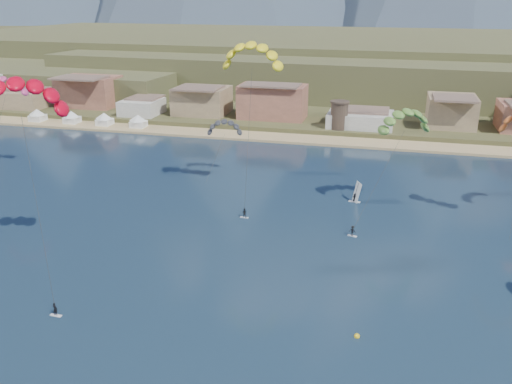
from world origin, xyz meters
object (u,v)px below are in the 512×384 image
kitesurfer_red (18,91)px  windsurfer (356,196)px  watchtower (339,115)px  kitesurfer_yellow (252,52)px  buoy (357,336)px  kitesurfer_green (405,118)px

kitesurfer_red → windsurfer: size_ratio=7.53×
windsurfer → watchtower: bearing=99.8°
kitesurfer_yellow → buoy: 58.82m
watchtower → kitesurfer_yellow: kitesurfer_yellow is taller
kitesurfer_yellow → windsurfer: kitesurfer_yellow is taller
kitesurfer_red → buoy: 56.63m
watchtower → buoy: 105.01m
kitesurfer_red → kitesurfer_green: bearing=36.7°
kitesurfer_yellow → kitesurfer_green: 31.75m
kitesurfer_yellow → windsurfer: size_ratio=7.83×
watchtower → kitesurfer_red: (-35.23, -98.06, 21.52)m
watchtower → windsurfer: size_ratio=2.01×
kitesurfer_yellow → kitesurfer_red: bearing=-122.1°
kitesurfer_yellow → buoy: size_ratio=45.72×
kitesurfer_red → windsurfer: kitesurfer_red is taller
kitesurfer_green → watchtower: bearing=107.2°
windsurfer → buoy: 47.89m
watchtower → kitesurfer_red: kitesurfer_red is taller
watchtower → windsurfer: (9.71, -56.22, -5.01)m
kitesurfer_green → buoy: kitesurfer_green is taller
buoy → kitesurfer_yellow: bearing=119.9°
watchtower → buoy: size_ratio=11.75×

